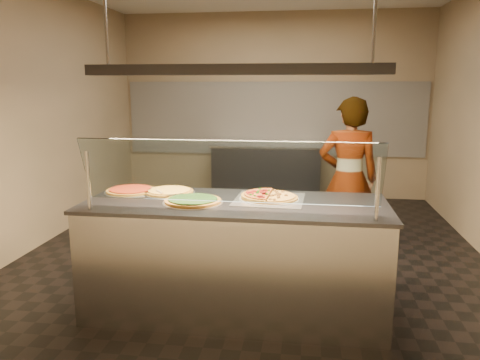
# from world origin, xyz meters

# --- Properties ---
(ground) EXTENTS (5.00, 6.00, 0.02)m
(ground) POSITION_xyz_m (0.00, 0.00, -0.01)
(ground) COLOR black
(ground) RESTS_ON ground
(wall_back) EXTENTS (5.00, 0.02, 3.00)m
(wall_back) POSITION_xyz_m (0.00, 3.01, 1.50)
(wall_back) COLOR tan
(wall_back) RESTS_ON ground
(wall_front) EXTENTS (5.00, 0.02, 3.00)m
(wall_front) POSITION_xyz_m (0.00, -3.01, 1.50)
(wall_front) COLOR tan
(wall_front) RESTS_ON ground
(wall_left) EXTENTS (0.02, 6.00, 3.00)m
(wall_left) POSITION_xyz_m (-2.51, 0.00, 1.50)
(wall_left) COLOR tan
(wall_left) RESTS_ON ground
(tile_band) EXTENTS (4.90, 0.02, 1.20)m
(tile_band) POSITION_xyz_m (0.00, 2.98, 1.30)
(tile_band) COLOR silver
(tile_band) RESTS_ON wall_back
(serving_counter) EXTENTS (2.39, 0.94, 0.93)m
(serving_counter) POSITION_xyz_m (0.01, -1.24, 0.47)
(serving_counter) COLOR #B7B7BC
(serving_counter) RESTS_ON ground
(sneeze_guard) EXTENTS (2.15, 0.18, 0.54)m
(sneeze_guard) POSITION_xyz_m (0.01, -1.58, 1.23)
(sneeze_guard) COLOR #B7B7BC
(sneeze_guard) RESTS_ON serving_counter
(perforated_tray) EXTENTS (0.57, 0.57, 0.01)m
(perforated_tray) POSITION_xyz_m (0.27, -1.13, 0.94)
(perforated_tray) COLOR silver
(perforated_tray) RESTS_ON serving_counter
(half_pizza_pepperoni) EXTENTS (0.25, 0.46, 0.05)m
(half_pizza_pepperoni) POSITION_xyz_m (0.16, -1.13, 0.96)
(half_pizza_pepperoni) COLOR brown
(half_pizza_pepperoni) RESTS_ON perforated_tray
(half_pizza_sausage) EXTENTS (0.25, 0.46, 0.04)m
(half_pizza_sausage) POSITION_xyz_m (0.37, -1.13, 0.96)
(half_pizza_sausage) COLOR brown
(half_pizza_sausage) RESTS_ON perforated_tray
(pizza_spinach) EXTENTS (0.47, 0.47, 0.03)m
(pizza_spinach) POSITION_xyz_m (-0.32, -1.32, 0.95)
(pizza_spinach) COLOR silver
(pizza_spinach) RESTS_ON serving_counter
(pizza_cheese) EXTENTS (0.44, 0.44, 0.03)m
(pizza_cheese) POSITION_xyz_m (-0.60, -1.01, 0.94)
(pizza_cheese) COLOR silver
(pizza_cheese) RESTS_ON serving_counter
(pizza_tomato) EXTENTS (0.45, 0.45, 0.03)m
(pizza_tomato) POSITION_xyz_m (-0.94, -1.01, 0.94)
(pizza_tomato) COLOR silver
(pizza_tomato) RESTS_ON serving_counter
(pizza_spatula) EXTENTS (0.27, 0.18, 0.02)m
(pizza_spatula) POSITION_xyz_m (-0.59, -1.13, 0.96)
(pizza_spatula) COLOR #B7B7BC
(pizza_spatula) RESTS_ON pizza_spinach
(prep_table) EXTENTS (1.71, 0.74, 0.93)m
(prep_table) POSITION_xyz_m (-0.06, 2.55, 0.47)
(prep_table) COLOR #3B3B40
(prep_table) RESTS_ON ground
(worker) EXTENTS (0.64, 0.44, 1.73)m
(worker) POSITION_xyz_m (1.00, 0.19, 0.86)
(worker) COLOR #24232C
(worker) RESTS_ON ground
(heat_lamp_housing) EXTENTS (2.30, 0.18, 0.08)m
(heat_lamp_housing) POSITION_xyz_m (0.01, -1.24, 1.95)
(heat_lamp_housing) COLOR #3B3B40
(heat_lamp_housing) RESTS_ON ceiling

